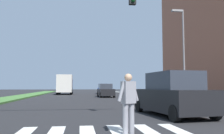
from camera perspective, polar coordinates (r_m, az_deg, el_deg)
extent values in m
plane|color=#262628|center=(28.65, -6.55, -7.33)|extent=(140.00, 140.00, 0.00)
cube|color=silver|center=(7.24, -20.95, -14.98)|extent=(0.45, 2.20, 0.01)
cube|color=silver|center=(7.10, -13.59, -15.36)|extent=(0.45, 2.20, 0.01)
cube|color=silver|center=(7.07, -6.04, -15.51)|extent=(0.45, 2.20, 0.01)
cube|color=silver|center=(7.16, 1.45, -15.40)|extent=(0.45, 2.20, 0.01)
cube|color=silver|center=(7.35, 8.64, -15.06)|extent=(0.45, 2.20, 0.01)
cube|color=silver|center=(7.65, 15.33, -14.54)|extent=(0.45, 2.20, 0.01)
cube|color=#477A38|center=(27.55, -22.77, -6.95)|extent=(2.72, 64.00, 0.15)
cube|color=#9E9991|center=(28.10, 10.70, -7.18)|extent=(3.00, 64.00, 0.15)
sphere|color=#0F3F19|center=(9.97, 5.17, 15.92)|extent=(0.16, 0.16, 0.16)
cylinder|color=slate|center=(19.95, 17.14, 2.90)|extent=(0.14, 0.14, 7.50)
cube|color=gray|center=(20.54, 15.59, 13.09)|extent=(0.90, 0.24, 0.16)
cylinder|color=gray|center=(6.78, 4.78, -12.38)|extent=(0.22, 0.22, 0.85)
cylinder|color=gray|center=(6.64, 3.29, -12.55)|extent=(0.22, 0.22, 0.85)
cube|color=gray|center=(6.65, 4.00, -6.18)|extent=(0.45, 0.39, 0.62)
cylinder|color=gray|center=(6.80, 5.57, -5.87)|extent=(0.28, 0.20, 0.58)
cylinder|color=gray|center=(6.50, 2.36, -5.95)|extent=(0.28, 0.20, 0.58)
sphere|color=tan|center=(6.65, 3.98, -2.56)|extent=(0.30, 0.30, 0.22)
cube|color=black|center=(11.16, 14.27, -7.80)|extent=(2.41, 4.78, 0.96)
cube|color=#2D333D|center=(10.94, 14.75, -3.27)|extent=(1.95, 2.70, 0.79)
cylinder|color=black|center=(12.50, 6.63, -9.31)|extent=(0.29, 0.66, 0.64)
cylinder|color=black|center=(13.22, 13.77, -8.96)|extent=(0.29, 0.66, 0.64)
cylinder|color=black|center=(9.16, 15.09, -10.89)|extent=(0.29, 0.66, 0.64)
cylinder|color=black|center=(10.12, 23.84, -10.05)|extent=(0.29, 0.66, 0.64)
cube|color=black|center=(28.94, -1.57, -6.13)|extent=(1.77, 4.49, 0.77)
cube|color=#2D333D|center=(29.15, -1.62, -4.74)|extent=(1.53, 2.03, 0.63)
cylinder|color=black|center=(27.29, 0.52, -6.82)|extent=(0.23, 0.64, 0.64)
cylinder|color=black|center=(27.09, -2.74, -6.84)|extent=(0.23, 0.64, 0.64)
cylinder|color=black|center=(30.81, -0.54, -6.58)|extent=(0.23, 0.64, 0.64)
cylinder|color=black|center=(30.63, -3.43, -6.58)|extent=(0.23, 0.64, 0.64)
cube|color=navy|center=(41.07, -2.25, -5.65)|extent=(2.13, 4.42, 0.85)
cube|color=#2D333D|center=(41.28, -2.25, -4.57)|extent=(1.71, 2.06, 0.70)
cylinder|color=black|center=(39.41, -1.07, -6.17)|extent=(0.28, 0.66, 0.64)
cylinder|color=black|center=(39.39, -3.40, -6.16)|extent=(0.28, 0.66, 0.64)
cylinder|color=black|center=(42.79, -1.20, -6.05)|extent=(0.28, 0.66, 0.64)
cylinder|color=black|center=(42.77, -3.34, -6.05)|extent=(0.28, 0.66, 0.64)
cube|color=navy|center=(41.02, -11.18, -4.45)|extent=(2.30, 2.00, 2.20)
cube|color=beige|center=(37.92, -11.44, -3.97)|extent=(2.30, 4.20, 2.70)
cylinder|color=black|center=(41.10, -12.67, -5.81)|extent=(0.30, 0.90, 0.90)
cylinder|color=black|center=(40.98, -9.73, -5.86)|extent=(0.30, 0.90, 0.90)
cylinder|color=black|center=(36.96, -13.21, -5.94)|extent=(0.30, 0.90, 0.90)
cylinder|color=black|center=(36.83, -9.94, -6.00)|extent=(0.30, 0.90, 0.90)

